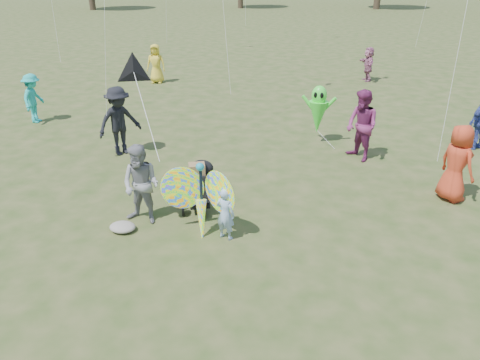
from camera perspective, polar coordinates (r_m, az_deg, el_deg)
name	(u,v)px	position (r m, az deg, el deg)	size (l,w,h in m)	color
ground	(228,273)	(8.31, -1.44, -11.30)	(160.00, 160.00, 0.00)	#51592B
child_girl	(225,214)	(9.00, -1.80, -4.15)	(0.39, 0.26, 1.07)	#95B2D3
adult_man	(141,185)	(9.65, -11.96, -0.59)	(0.82, 0.64, 1.69)	gray
grey_bag	(122,227)	(9.75, -14.13, -5.58)	(0.53, 0.44, 0.17)	gray
crowd_a	(457,163)	(11.42, 24.92, 1.86)	(0.86, 0.56, 1.77)	red
crowd_b	(119,121)	(13.41, -14.52, 6.96)	(1.24, 0.71, 1.92)	black
crowd_e	(362,126)	(13.01, 14.63, 6.42)	(0.94, 0.73, 1.92)	#7B295C
crowd_g	(156,64)	(21.82, -10.21, 13.79)	(0.83, 0.54, 1.71)	gold
crowd_i	(33,98)	(17.29, -23.87, 9.09)	(1.06, 0.61, 1.64)	teal
crowd_j	(368,64)	(22.69, 15.36, 13.48)	(1.41, 0.45, 1.52)	#A75F80
jogging_stroller	(199,183)	(10.11, -5.02, -0.34)	(0.78, 1.15, 1.09)	black
butterfly_kite	(201,200)	(9.11, -4.76, -2.39)	(1.74, 0.75, 1.70)	#F3263A
delta_kite_rig	(134,72)	(10.68, -12.83, 12.71)	(1.61, 1.77, 1.83)	black
alien_kite	(318,112)	(14.02, 9.50, 8.23)	(1.12, 0.69, 1.74)	#41EE38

